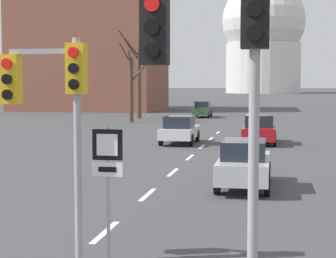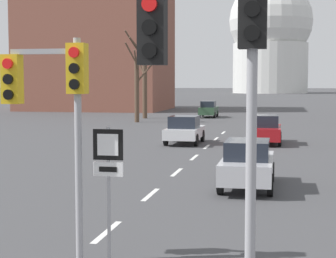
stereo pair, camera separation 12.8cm
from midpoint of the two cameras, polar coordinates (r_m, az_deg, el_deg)
lane_stripe_1 at (r=13.43m, az=-5.95°, el=-10.34°), size 0.16×2.00×0.01m
lane_stripe_2 at (r=17.67m, az=-1.57°, el=-6.67°), size 0.16×2.00×0.01m
lane_stripe_3 at (r=22.01m, az=1.07°, el=-4.41°), size 0.16×2.00×0.01m
lane_stripe_4 at (r=26.40m, az=2.82°, el=-2.89°), size 0.16×2.00×0.01m
lane_stripe_5 at (r=30.82m, az=4.07°, el=-1.81°), size 0.16×2.00×0.01m
lane_stripe_6 at (r=35.27m, az=5.00°, el=-1.00°), size 0.16×2.00×0.01m
lane_stripe_7 at (r=39.72m, az=5.73°, el=-0.36°), size 0.16×2.00×0.01m
traffic_signal_centre_tall at (r=11.03m, az=-11.23°, el=3.46°), size 1.71×0.34×4.34m
traffic_signal_near_right at (r=7.35m, az=5.48°, el=6.87°), size 1.67×0.34×4.98m
route_sign_post at (r=10.97m, az=-5.75°, el=-4.11°), size 0.60×0.08×2.64m
sedan_near_left at (r=32.27m, az=1.81°, el=-0.06°), size 1.90×4.10×1.61m
sedan_near_right at (r=32.71m, az=9.90°, el=-0.05°), size 1.92×4.34×1.67m
sedan_mid_centre at (r=18.82m, az=8.28°, el=-3.48°), size 1.72×4.16×1.61m
sedan_far_left at (r=57.35m, az=4.20°, el=2.02°), size 1.69×4.00×1.67m
bare_tree_left_near at (r=50.07m, az=-3.08°, el=4.45°), size 2.94×2.92×7.07m
bare_tree_left_far at (r=55.58m, az=-2.40°, el=5.23°), size 2.33×2.89×8.87m
capitol_dome at (r=201.28m, az=10.39°, el=9.26°), size 28.82×28.82×40.71m
apartment_block_left at (r=74.80m, az=-7.13°, el=8.93°), size 18.00×14.00×18.14m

